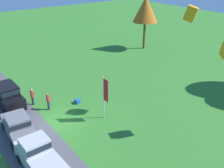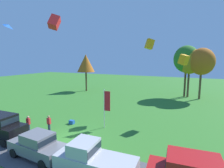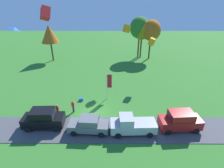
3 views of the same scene
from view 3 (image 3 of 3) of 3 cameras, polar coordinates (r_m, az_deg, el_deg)
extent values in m
plane|color=#337528|center=(23.10, -6.25, -9.74)|extent=(120.00, 120.00, 0.00)
cube|color=#4C4C51|center=(20.87, -7.08, -14.37)|extent=(36.00, 4.40, 0.06)
cube|color=black|center=(21.92, -21.38, -10.94)|extent=(4.66, 2.05, 1.10)
cube|color=black|center=(21.37, -21.81, -8.87)|extent=(2.66, 1.84, 0.84)
cube|color=#19232D|center=(21.37, -21.81, -8.87)|extent=(2.71, 1.81, 0.46)
cylinder|color=black|center=(22.18, -25.76, -13.23)|extent=(0.69, 0.26, 0.68)
cylinder|color=black|center=(23.46, -24.13, -10.46)|extent=(0.69, 0.26, 0.68)
cylinder|color=black|center=(21.11, -17.77, -13.80)|extent=(0.69, 0.26, 0.68)
cylinder|color=black|center=(22.45, -16.62, -10.84)|extent=(0.69, 0.26, 0.68)
cube|color=slate|center=(20.10, -7.60, -13.41)|extent=(4.50, 2.07, 0.80)
cube|color=slate|center=(19.61, -7.44, -11.76)|extent=(2.10, 1.76, 0.70)
cube|color=#19232D|center=(19.61, -7.44, -11.76)|extent=(2.14, 1.73, 0.38)
cylinder|color=black|center=(20.06, -12.35, -15.49)|extent=(0.69, 0.28, 0.68)
cylinder|color=black|center=(21.30, -11.14, -12.44)|extent=(0.69, 0.28, 0.68)
cylinder|color=black|center=(19.52, -3.51, -16.21)|extent=(0.69, 0.28, 0.68)
cylinder|color=black|center=(20.79, -2.93, -13.00)|extent=(0.69, 0.28, 0.68)
cube|color=#B7B7BC|center=(19.91, 6.91, -13.43)|extent=(5.06, 2.07, 1.00)
cube|color=#B7B7BC|center=(19.25, 4.66, -11.49)|extent=(1.56, 1.81, 0.80)
cube|color=#19232D|center=(19.25, 4.66, -11.49)|extent=(1.59, 1.78, 0.44)
cylinder|color=black|center=(19.41, 2.03, -16.46)|extent=(0.69, 0.26, 0.68)
cylinder|color=black|center=(20.76, 1.71, -13.05)|extent=(0.69, 0.26, 0.68)
cylinder|color=black|center=(19.89, 12.24, -15.92)|extent=(0.69, 0.26, 0.68)
cylinder|color=black|center=(21.21, 11.15, -12.64)|extent=(0.69, 0.26, 0.68)
cube|color=red|center=(21.57, 21.25, -11.58)|extent=(4.73, 2.23, 1.10)
cube|color=red|center=(21.01, 21.69, -9.50)|extent=(2.72, 1.94, 0.84)
cube|color=#19232D|center=(21.01, 21.69, -9.50)|extent=(2.77, 1.91, 0.46)
cylinder|color=black|center=(20.70, 17.93, -14.77)|extent=(0.70, 0.29, 0.68)
cylinder|color=black|center=(21.98, 16.30, -11.72)|extent=(0.70, 0.29, 0.68)
cylinder|color=black|center=(21.98, 25.76, -13.64)|extent=(0.70, 0.29, 0.68)
cylinder|color=black|center=(23.18, 23.72, -10.86)|extent=(0.70, 0.29, 0.68)
cylinder|color=#2D334C|center=(23.64, -12.47, -8.03)|extent=(0.24, 0.24, 0.88)
cube|color=red|center=(23.23, -12.65, -6.53)|extent=(0.36, 0.22, 0.60)
sphere|color=#9E7051|center=(23.01, -12.76, -5.65)|extent=(0.22, 0.22, 0.22)
cylinder|color=#2D334C|center=(23.42, -17.20, -9.07)|extent=(0.24, 0.24, 0.88)
cube|color=red|center=(23.01, -17.45, -7.57)|extent=(0.36, 0.22, 0.60)
sphere|color=tan|center=(22.78, -17.60, -6.69)|extent=(0.22, 0.22, 0.22)
cylinder|color=brown|center=(43.46, -18.96, 9.98)|extent=(0.36, 0.36, 4.27)
cone|color=#B25B19|center=(42.56, -19.79, 15.19)|extent=(3.84, 3.84, 3.84)
cylinder|color=brown|center=(43.94, 8.59, 11.83)|extent=(0.36, 0.36, 5.05)
ellipsoid|color=#2D7023|center=(43.01, 9.02, 17.72)|extent=(4.55, 4.55, 5.00)
cylinder|color=brown|center=(43.90, 9.37, 11.60)|extent=(0.36, 0.36, 4.81)
ellipsoid|color=olive|center=(42.98, 9.82, 17.19)|extent=(4.33, 4.33, 4.76)
cylinder|color=brown|center=(43.38, 12.13, 11.14)|extent=(0.36, 0.36, 4.76)
ellipsoid|color=#B25B19|center=(42.46, 12.71, 16.73)|extent=(4.28, 4.28, 4.71)
cylinder|color=silver|center=(25.15, -1.61, -0.76)|extent=(0.08, 0.08, 4.12)
cube|color=red|center=(24.77, -0.83, 0.93)|extent=(0.64, 0.04, 2.06)
cube|color=blue|center=(25.96, -10.01, -4.97)|extent=(0.56, 0.40, 0.40)
pyramid|color=blue|center=(22.27, -29.07, 15.62)|extent=(1.16, 1.05, 0.65)
cube|color=red|center=(25.90, -20.96, 20.79)|extent=(1.52, 2.07, 2.09)
cube|color=orange|center=(29.43, 4.80, 17.57)|extent=(1.39, 1.34, 1.40)
cube|color=orange|center=(29.80, 12.86, 13.34)|extent=(1.34, 1.23, 1.30)
camera|label=1|loc=(19.21, 58.10, 12.36)|focal=42.00mm
camera|label=2|loc=(11.74, 39.35, -13.96)|focal=28.00mm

